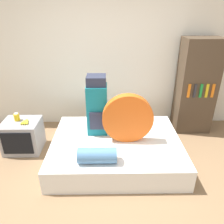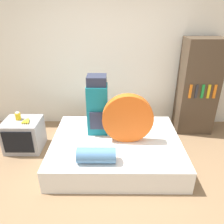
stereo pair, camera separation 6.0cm
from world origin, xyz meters
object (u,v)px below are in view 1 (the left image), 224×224
canister (17,117)px  bookshelf (196,87)px  backpack (97,106)px  tent_bag (128,118)px  sleeping_roll (97,155)px  television (23,136)px

canister → bookshelf: bookshelf is taller
backpack → bookshelf: (1.71, 0.65, 0.07)m
tent_bag → canister: bearing=169.3°
backpack → canister: backpack is taller
backpack → tent_bag: bearing=-30.5°
tent_bag → sleeping_roll: (-0.41, -0.50, -0.26)m
bookshelf → sleeping_roll: bearing=-140.2°
backpack → television: 1.30m
canister → bookshelf: 3.03m
bookshelf → backpack: bearing=-159.2°
tent_bag → television: 1.71m
tent_bag → bookshelf: size_ratio=0.43×
television → bookshelf: bookshelf is taller
television → tent_bag: bearing=-9.2°
canister → sleeping_roll: bearing=-32.5°
backpack → tent_bag: backpack is taller
backpack → sleeping_roll: backpack is taller
tent_bag → bookshelf: (1.27, 0.91, 0.14)m
tent_bag → television: bearing=170.8°
sleeping_roll → tent_bag: bearing=50.3°
sleeping_roll → television: 1.45m
sleeping_roll → backpack: bearing=92.1°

